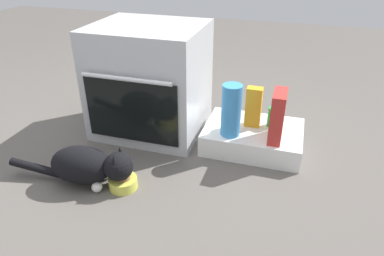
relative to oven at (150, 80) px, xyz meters
The scene contains 9 objects.
ground 0.59m from the oven, 95.75° to the right, with size 8.00×8.00×0.00m, color #56514C.
oven is the anchor object (origin of this frame).
pantry_cabinet 0.72m from the oven, ahead, with size 0.57×0.42×0.13m, color white.
food_bowl 0.70m from the oven, 80.91° to the right, with size 0.14×0.14×0.09m.
cat 0.69m from the oven, 96.53° to the right, with size 0.67×0.23×0.21m.
soda_can 0.78m from the oven, ahead, with size 0.07×0.07×0.12m, color green.
juice_carton 0.66m from the oven, ahead, with size 0.09×0.06×0.24m, color orange.
cereal_box 0.81m from the oven, ahead, with size 0.07×0.18×0.28m, color #B72D28.
water_bottle 0.57m from the oven, 15.92° to the right, with size 0.11×0.11×0.30m, color #388CD1.
Camera 1 is at (0.90, -1.39, 1.13)m, focal length 32.70 mm.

